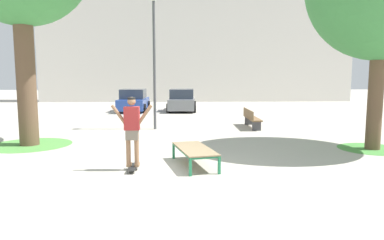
{
  "coord_description": "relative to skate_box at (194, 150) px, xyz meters",
  "views": [
    {
      "loc": [
        0.26,
        -8.01,
        2.23
      ],
      "look_at": [
        0.68,
        2.21,
        1.0
      ],
      "focal_mm": 32.51,
      "sensor_mm": 36.0,
      "label": 1
    }
  ],
  "objects": [
    {
      "name": "ground_plane",
      "position": [
        -0.68,
        -0.71,
        -0.41
      ],
      "size": [
        120.0,
        120.0,
        0.0
      ],
      "primitive_type": "plane",
      "color": "#B2AA9E"
    },
    {
      "name": "grass_patch_near_right",
      "position": [
        5.75,
        1.88,
        -0.41
      ],
      "size": [
        2.09,
        2.09,
        0.01
      ],
      "primitive_type": "cylinder",
      "color": "#47893D",
      "rests_on": "ground"
    },
    {
      "name": "building_facade",
      "position": [
        1.41,
        26.14,
        6.09
      ],
      "size": [
        29.63,
        4.0,
        13.01
      ],
      "primitive_type": "cube",
      "color": "silver",
      "rests_on": "ground"
    },
    {
      "name": "park_bench",
      "position": [
        2.92,
        6.84,
        0.03
      ],
      "size": [
        0.5,
        2.41,
        0.83
      ],
      "color": "brown",
      "rests_on": "ground"
    },
    {
      "name": "grass_patch_near_left",
      "position": [
        -5.42,
        3.01,
        -0.41
      ],
      "size": [
        2.73,
        2.73,
        0.01
      ],
      "primitive_type": "cylinder",
      "color": "#519342",
      "rests_on": "ground"
    },
    {
      "name": "skater",
      "position": [
        -1.52,
        -0.39,
        0.66
      ],
      "size": [
        1.0,
        0.29,
        1.69
      ],
      "color": "#8E6647",
      "rests_on": "skateboard"
    },
    {
      "name": "car_blue",
      "position": [
        -3.43,
        15.04,
        0.28
      ],
      "size": [
        1.98,
        4.23,
        1.5
      ],
      "color": "#28479E",
      "rests_on": "ground"
    },
    {
      "name": "skate_box",
      "position": [
        0.0,
        0.0,
        0.0
      ],
      "size": [
        1.16,
        2.02,
        0.46
      ],
      "color": "#237A4C",
      "rests_on": "ground"
    },
    {
      "name": "skateboard",
      "position": [
        -1.52,
        -0.39,
        -0.34
      ],
      "size": [
        0.22,
        0.8,
        0.09
      ],
      "color": "black",
      "rests_on": "ground"
    },
    {
      "name": "car_grey",
      "position": [
        -0.14,
        15.09,
        0.28
      ],
      "size": [
        2.08,
        4.28,
        1.5
      ],
      "color": "slate",
      "rests_on": "ground"
    },
    {
      "name": "light_post",
      "position": [
        -1.43,
        6.52,
        3.41
      ],
      "size": [
        0.36,
        0.36,
        5.83
      ],
      "color": "#4C4C51",
      "rests_on": "ground"
    }
  ]
}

